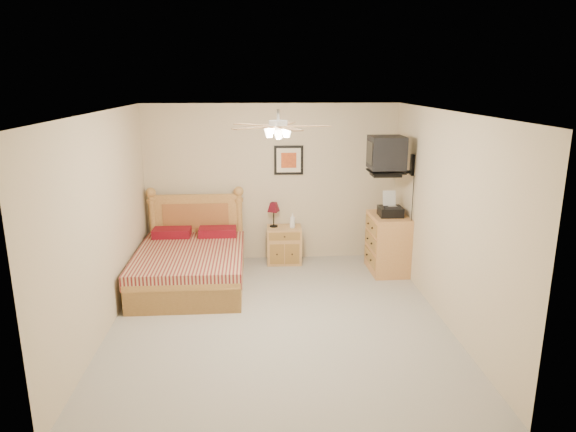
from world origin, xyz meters
name	(u,v)px	position (x,y,z in m)	size (l,w,h in m)	color
floor	(278,318)	(0.00, 0.00, 0.00)	(4.50, 4.50, 0.00)	#9F9B90
ceiling	(277,112)	(0.00, 0.00, 2.50)	(4.00, 4.50, 0.04)	white
wall_back	(272,183)	(0.00, 2.25, 1.25)	(4.00, 0.04, 2.50)	beige
wall_front	(291,300)	(0.00, -2.25, 1.25)	(4.00, 0.04, 2.50)	beige
wall_left	(104,223)	(-2.00, 0.00, 1.25)	(0.04, 4.50, 2.50)	beige
wall_right	(445,218)	(2.00, 0.00, 1.25)	(0.04, 4.50, 2.50)	beige
bed	(189,244)	(-1.19, 1.12, 0.62)	(1.46, 1.92, 1.24)	#A26E36
nightstand	(284,245)	(0.18, 2.00, 0.29)	(0.54, 0.41, 0.59)	#AB744C
table_lamp	(274,215)	(0.02, 2.05, 0.78)	(0.21, 0.21, 0.40)	#4F0A15
lotion_bottle	(292,221)	(0.31, 1.97, 0.70)	(0.09, 0.09, 0.23)	white
framed_picture	(289,160)	(0.27, 2.23, 1.62)	(0.46, 0.04, 0.46)	black
dresser	(388,243)	(1.73, 1.51, 0.44)	(0.52, 0.75, 0.89)	#BE7940
fax_machine	(391,204)	(1.73, 1.47, 1.07)	(0.34, 0.36, 0.36)	black
magazine_lower	(382,210)	(1.68, 1.80, 0.90)	(0.21, 0.28, 0.03)	beige
magazine_upper	(383,208)	(1.70, 1.81, 0.92)	(0.18, 0.24, 0.02)	gray
wall_tv	(397,155)	(1.75, 1.34, 1.81)	(0.56, 0.46, 0.58)	black
ceiling_fan	(278,126)	(0.00, -0.20, 2.36)	(1.14, 1.14, 0.28)	white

